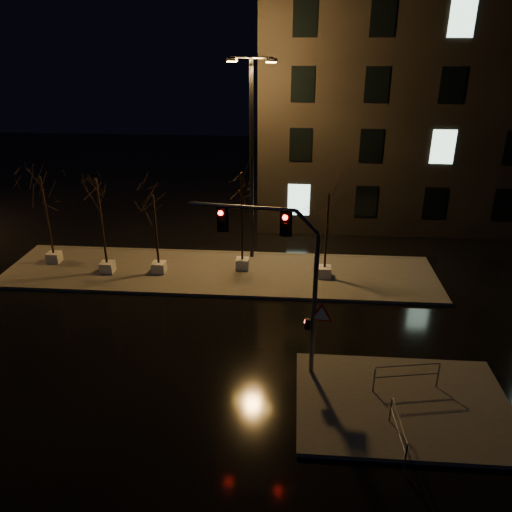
{
  "coord_description": "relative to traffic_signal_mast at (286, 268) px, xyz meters",
  "views": [
    {
      "loc": [
        3.68,
        -16.94,
        11.16
      ],
      "look_at": [
        2.2,
        2.03,
        2.8
      ],
      "focal_mm": 35.0,
      "sensor_mm": 36.0,
      "label": 1
    }
  ],
  "objects": [
    {
      "name": "traffic_signal_mast",
      "position": [
        0.0,
        0.0,
        0.0
      ],
      "size": [
        4.95,
        0.75,
        6.08
      ],
      "rotation": [
        0.0,
        0.0,
        -0.13
      ],
      "color": "slate",
      "rests_on": "sidewalk_corner"
    },
    {
      "name": "building",
      "position": [
        10.48,
        19.93,
        3.36
      ],
      "size": [
        25.0,
        12.0,
        15.0
      ],
      "primitive_type": "cube",
      "color": "black",
      "rests_on": "ground"
    },
    {
      "name": "sidewalk_corner",
      "position": [
        3.98,
        -1.57,
        -4.07
      ],
      "size": [
        7.0,
        5.0,
        0.15
      ],
      "primitive_type": "cube",
      "color": "#4B4942",
      "rests_on": "ground"
    },
    {
      "name": "guard_rail_a",
      "position": [
        4.15,
        -0.89,
        -3.35
      ],
      "size": [
        2.25,
        0.46,
        0.99
      ],
      "rotation": [
        0.0,
        0.0,
        0.18
      ],
      "color": "slate",
      "rests_on": "sidewalk_corner"
    },
    {
      "name": "ground",
      "position": [
        -3.52,
        1.93,
        -4.14
      ],
      "size": [
        90.0,
        90.0,
        0.0
      ],
      "primitive_type": "plane",
      "color": "black",
      "rests_on": "ground"
    },
    {
      "name": "median",
      "position": [
        -3.52,
        7.93,
        -4.07
      ],
      "size": [
        22.0,
        5.0,
        0.15
      ],
      "primitive_type": "cube",
      "color": "#4B4942",
      "rests_on": "ground"
    },
    {
      "name": "tree_4",
      "position": [
        1.81,
        7.67,
        -0.6
      ],
      "size": [
        1.8,
        1.8,
        4.47
      ],
      "color": "silver",
      "rests_on": "median"
    },
    {
      "name": "tree_2",
      "position": [
        -6.56,
        7.54,
        -0.8
      ],
      "size": [
        1.8,
        1.8,
        4.21
      ],
      "color": "silver",
      "rests_on": "median"
    },
    {
      "name": "tree_1",
      "position": [
        -9.19,
        7.36,
        -0.17
      ],
      "size": [
        1.8,
        1.8,
        5.03
      ],
      "color": "silver",
      "rests_on": "median"
    },
    {
      "name": "guard_rail_b",
      "position": [
        3.42,
        -3.45,
        -3.39
      ],
      "size": [
        0.13,
        1.96,
        0.93
      ],
      "rotation": [
        0.0,
        0.0,
        1.61
      ],
      "color": "slate",
      "rests_on": "sidewalk_corner"
    },
    {
      "name": "tree_0",
      "position": [
        -12.45,
        8.34,
        -0.35
      ],
      "size": [
        1.8,
        1.8,
        4.8
      ],
      "color": "silver",
      "rests_on": "median"
    },
    {
      "name": "streetlight_main",
      "position": [
        -2.02,
        9.92,
        1.89
      ],
      "size": [
        2.48,
        1.13,
        10.2
      ],
      "rotation": [
        0.0,
        0.0,
        -0.35
      ],
      "color": "black",
      "rests_on": "median"
    },
    {
      "name": "tree_3",
      "position": [
        -2.37,
        8.31,
        -0.04
      ],
      "size": [
        1.8,
        1.8,
        5.22
      ],
      "color": "silver",
      "rests_on": "median"
    }
  ]
}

